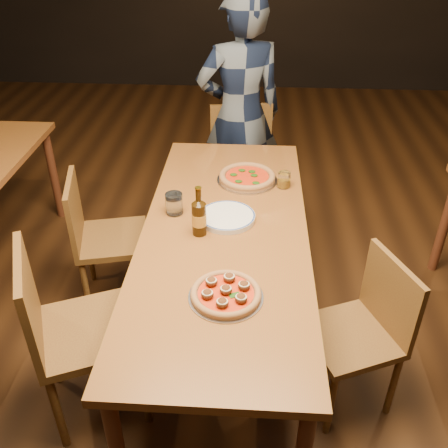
# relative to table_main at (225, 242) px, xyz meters

# --- Properties ---
(ground) EXTENTS (9.00, 9.00, 0.00)m
(ground) POSITION_rel_table_main_xyz_m (0.00, 0.00, -0.68)
(ground) COLOR black
(table_main) EXTENTS (0.80, 2.00, 0.75)m
(table_main) POSITION_rel_table_main_xyz_m (0.00, 0.00, 0.00)
(table_main) COLOR brown
(table_main) RESTS_ON ground
(chair_main_nw) EXTENTS (0.59, 0.59, 0.96)m
(chair_main_nw) POSITION_rel_table_main_xyz_m (-0.58, -0.43, -0.20)
(chair_main_nw) COLOR #5D3018
(chair_main_nw) RESTS_ON ground
(chair_main_sw) EXTENTS (0.48, 0.48, 0.86)m
(chair_main_sw) POSITION_rel_table_main_xyz_m (-0.68, 0.36, -0.25)
(chair_main_sw) COLOR #5D3018
(chair_main_sw) RESTS_ON ground
(chair_main_e) EXTENTS (0.50, 0.50, 0.83)m
(chair_main_e) POSITION_rel_table_main_xyz_m (0.60, -0.33, -0.27)
(chair_main_e) COLOR #5D3018
(chair_main_e) RESTS_ON ground
(chair_end) EXTENTS (0.50, 0.50, 0.94)m
(chair_end) POSITION_rel_table_main_xyz_m (0.07, 1.14, -0.21)
(chair_end) COLOR #5D3018
(chair_end) RESTS_ON ground
(pizza_meatball) EXTENTS (0.30, 0.30, 0.06)m
(pizza_meatball) POSITION_rel_table_main_xyz_m (0.03, -0.48, 0.09)
(pizza_meatball) COLOR #B7B7BF
(pizza_meatball) RESTS_ON table_main
(pizza_margherita) EXTENTS (0.34, 0.34, 0.04)m
(pizza_margherita) POSITION_rel_table_main_xyz_m (0.10, 0.51, 0.09)
(pizza_margherita) COLOR #B7B7BF
(pizza_margherita) RESTS_ON table_main
(plate_stack) EXTENTS (0.28, 0.28, 0.03)m
(plate_stack) POSITION_rel_table_main_xyz_m (0.01, 0.10, 0.09)
(plate_stack) COLOR white
(plate_stack) RESTS_ON table_main
(beer_bottle) EXTENTS (0.07, 0.07, 0.25)m
(beer_bottle) POSITION_rel_table_main_xyz_m (-0.12, -0.03, 0.16)
(beer_bottle) COLOR black
(beer_bottle) RESTS_ON table_main
(water_glass) EXTENTS (0.09, 0.09, 0.11)m
(water_glass) POSITION_rel_table_main_xyz_m (-0.26, 0.14, 0.13)
(water_glass) COLOR white
(water_glass) RESTS_ON table_main
(amber_glass) EXTENTS (0.07, 0.07, 0.09)m
(amber_glass) POSITION_rel_table_main_xyz_m (0.30, 0.45, 0.12)
(amber_glass) COLOR #B07613
(amber_glass) RESTS_ON table_main
(diner) EXTENTS (0.69, 0.56, 1.66)m
(diner) POSITION_rel_table_main_xyz_m (0.03, 1.30, 0.15)
(diner) COLOR black
(diner) RESTS_ON ground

